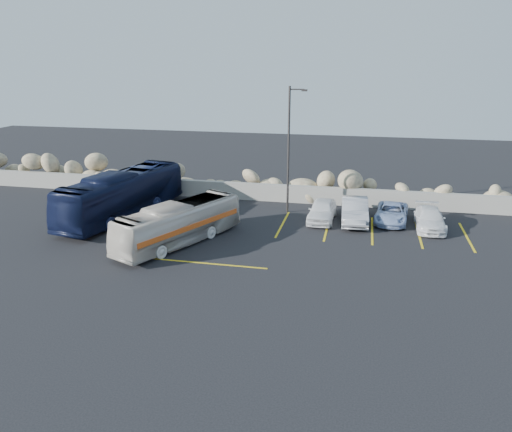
% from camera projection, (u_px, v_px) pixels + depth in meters
% --- Properties ---
extents(ground, '(90.00, 90.00, 0.00)m').
position_uv_depth(ground, '(206.00, 265.00, 24.17)').
color(ground, black).
rests_on(ground, ground).
extents(seawall, '(60.00, 0.40, 1.20)m').
position_uv_depth(seawall, '(258.00, 192.00, 35.17)').
color(seawall, gray).
rests_on(seawall, ground).
extents(riprap_pile, '(54.00, 2.80, 2.60)m').
position_uv_depth(riprap_pile, '(261.00, 178.00, 36.08)').
color(riprap_pile, '#907B5E').
rests_on(riprap_pile, ground).
extents(parking_lines, '(18.16, 9.36, 0.01)m').
position_uv_depth(parking_lines, '(314.00, 234.00, 28.41)').
color(parking_lines, gold).
rests_on(parking_lines, ground).
extents(lamppost, '(1.14, 0.18, 8.00)m').
position_uv_depth(lamppost, '(289.00, 147.00, 31.22)').
color(lamppost, '#322E2C').
rests_on(lamppost, ground).
extents(vintage_bus, '(5.11, 8.14, 2.25)m').
position_uv_depth(vintage_bus, '(179.00, 223.00, 26.74)').
color(vintage_bus, beige).
rests_on(vintage_bus, ground).
extents(tour_coach, '(4.26, 10.61, 2.88)m').
position_uv_depth(tour_coach, '(122.00, 194.00, 31.25)').
color(tour_coach, black).
rests_on(tour_coach, ground).
extents(car_a, '(1.72, 3.93, 1.32)m').
position_uv_depth(car_a, '(322.00, 210.00, 30.63)').
color(car_a, white).
rests_on(car_a, ground).
extents(car_b, '(1.79, 4.52, 1.46)m').
position_uv_depth(car_b, '(355.00, 210.00, 30.38)').
color(car_b, '#AEAEB2').
rests_on(car_b, ground).
extents(car_c, '(1.64, 4.01, 1.16)m').
position_uv_depth(car_c, '(430.00, 219.00, 29.28)').
color(car_c, white).
rests_on(car_c, ground).
extents(car_d, '(2.26, 4.20, 1.12)m').
position_uv_depth(car_d, '(391.00, 213.00, 30.45)').
color(car_d, '#98AFD8').
rests_on(car_d, ground).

